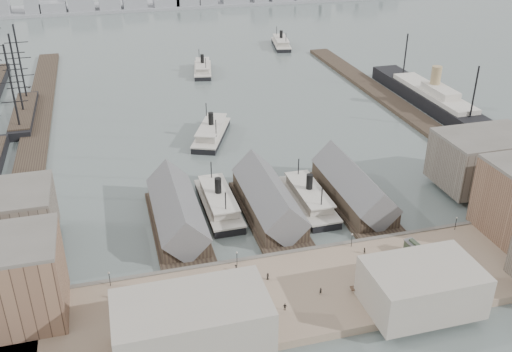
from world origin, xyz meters
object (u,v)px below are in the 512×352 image
object	(u,v)px
horse_cart_right	(363,287)
horse_cart_center	(226,292)
ocean_steamer	(433,99)
horse_cart_left	(138,300)
tram	(419,254)
ferry_docked_west	(219,202)

from	to	relation	value
horse_cart_right	horse_cart_center	bearing A→B (deg)	83.28
ocean_steamer	horse_cart_left	xyz separation A→B (m)	(-131.38, -97.52, -1.01)
tram	horse_cart_left	size ratio (longest dim) A/B	2.14
horse_cart_left	horse_cart_right	bearing A→B (deg)	-101.10
ferry_docked_west	horse_cart_right	xyz separation A→B (m)	(23.41, -47.45, 0.24)
horse_cart_left	horse_cart_center	world-z (taller)	horse_cart_left
ocean_steamer	horse_cart_right	xyz separation A→B (m)	(-81.59, -106.67, -1.06)
ocean_steamer	horse_cart_left	world-z (taller)	ocean_steamer
tram	horse_cart_right	xyz separation A→B (m)	(-18.07, -7.05, -1.00)
horse_cart_left	horse_cart_center	distance (m)	19.61
horse_cart_left	horse_cart_right	distance (m)	50.62
tram	ocean_steamer	bearing A→B (deg)	49.97
horse_cart_left	horse_cart_right	xyz separation A→B (m)	(49.79, -9.15, -0.05)
ferry_docked_west	ocean_steamer	size ratio (longest dim) A/B	0.34
ferry_docked_west	tram	size ratio (longest dim) A/B	3.04
horse_cart_center	horse_cart_right	distance (m)	31.06
ferry_docked_west	ocean_steamer	distance (m)	120.56
horse_cart_center	horse_cart_right	size ratio (longest dim) A/B	1.06
horse_cart_center	horse_cart_right	xyz separation A→B (m)	(30.34, -6.68, -0.03)
horse_cart_center	ocean_steamer	bearing A→B (deg)	-53.76
horse_cart_left	horse_cart_center	size ratio (longest dim) A/B	0.95
horse_cart_center	horse_cart_right	world-z (taller)	horse_cart_center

